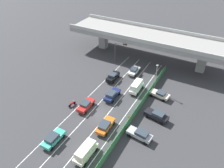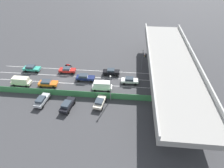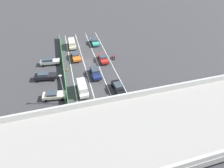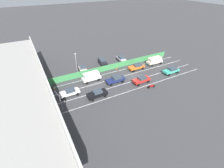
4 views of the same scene
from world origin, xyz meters
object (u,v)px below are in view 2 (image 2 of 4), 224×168
object	(u,v)px
car_van_white	(102,86)
parked_sedan_cream	(100,102)
car_taxi_orange	(48,83)
motorcycle	(68,65)
car_sedan_black	(111,72)
traffic_light	(143,58)
car_van_cream	(21,81)
car_taxi_teal	(31,68)
car_sedan_navy	(85,77)
street_lamp	(111,86)
parked_sedan_dark	(67,105)
car_sedan_white	(130,80)
traffic_cone	(64,93)
car_sedan_red	(67,70)
parked_wagon_silver	(42,100)

from	to	relation	value
car_van_white	parked_sedan_cream	bearing A→B (deg)	2.53
car_taxi_orange	motorcycle	xyz separation A→B (m)	(-9.25, 2.40, -0.41)
car_sedan_black	traffic_light	world-z (taller)	traffic_light
car_van_white	car_van_cream	distance (m)	19.92
parked_sedan_cream	car_taxi_teal	bearing A→B (deg)	-120.01
car_sedan_navy	street_lamp	distance (m)	10.49
motorcycle	car_sedan_black	bearing A→B (deg)	77.39
car_van_white	parked_sedan_dark	size ratio (longest dim) A/B	0.97
car_sedan_white	traffic_cone	world-z (taller)	car_sedan_white
car_sedan_red	car_taxi_orange	bearing A→B (deg)	-25.95
parked_wagon_silver	car_taxi_orange	bearing A→B (deg)	-170.52
car_sedan_red	traffic_cone	world-z (taller)	car_sedan_red
car_sedan_black	parked_sedan_cream	bearing A→B (deg)	-5.79
car_sedan_navy	car_sedan_black	world-z (taller)	car_sedan_navy
car_sedan_navy	parked_sedan_dark	size ratio (longest dim) A/B	0.97
car_taxi_teal	car_van_cream	xyz separation A→B (m)	(6.41, 0.28, 0.31)
car_taxi_orange	car_sedan_black	world-z (taller)	car_sedan_black
car_van_white	parked_wagon_silver	xyz separation A→B (m)	(6.04, -12.31, -0.36)
car_sedan_black	car_sedan_red	xyz separation A→B (m)	(0.20, -11.78, -0.04)
car_taxi_teal	car_sedan_black	world-z (taller)	car_sedan_black
car_taxi_orange	parked_sedan_dark	distance (m)	10.07
car_taxi_orange	motorcycle	distance (m)	9.57
car_taxi_orange	car_van_cream	distance (m)	6.57
car_van_cream	traffic_light	world-z (taller)	traffic_light
car_taxi_orange	car_taxi_teal	bearing A→B (deg)	-132.10
car_sedan_black	traffic_light	bearing A→B (deg)	107.72
car_van_white	traffic_cone	world-z (taller)	car_van_white
car_sedan_black	street_lamp	distance (m)	10.68
parked_wagon_silver	parked_sedan_dark	xyz separation A→B (m)	(0.95, 5.92, 0.02)
car_van_white	street_lamp	size ratio (longest dim) A/B	0.72
car_sedan_navy	car_sedan_red	distance (m)	6.23
car_sedan_white	street_lamp	bearing A→B (deg)	-30.69
parked_sedan_dark	traffic_light	size ratio (longest dim) A/B	0.83
car_taxi_teal	car_sedan_white	bearing A→B (deg)	83.42
car_taxi_orange	street_lamp	size ratio (longest dim) A/B	0.71
car_sedan_white	car_taxi_orange	bearing A→B (deg)	-81.08
car_taxi_orange	car_van_white	size ratio (longest dim) A/B	0.99
car_taxi_teal	car_sedan_black	xyz separation A→B (m)	(-0.30, 21.66, 0.01)
car_sedan_red	parked_sedan_dark	xyz separation A→B (m)	(13.54, 3.92, 0.06)
car_taxi_orange	motorcycle	world-z (taller)	car_taxi_orange
car_sedan_red	traffic_cone	size ratio (longest dim) A/B	7.51
car_taxi_orange	parked_wagon_silver	distance (m)	6.41
car_sedan_white	parked_sedan_cream	size ratio (longest dim) A/B	0.96
traffic_light	car_van_cream	bearing A→B (deg)	-72.50
car_sedan_navy	parked_wagon_silver	distance (m)	12.10
parked_sedan_cream	street_lamp	xyz separation A→B (m)	(-1.91, 2.13, 3.12)
parked_wagon_silver	car_sedan_black	bearing A→B (deg)	132.89
parked_sedan_cream	street_lamp	bearing A→B (deg)	131.95
parked_sedan_cream	car_sedan_navy	bearing A→B (deg)	-150.03
traffic_light	car_sedan_white	bearing A→B (deg)	-28.55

